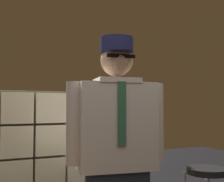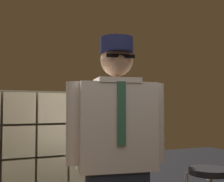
# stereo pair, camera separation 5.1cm
# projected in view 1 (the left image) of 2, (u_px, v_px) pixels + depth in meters

# --- Properties ---
(glass_block_wall) EXTENTS (1.71, 0.10, 1.43)m
(glass_block_wall) POSITION_uv_depth(u_px,v_px,m) (65.00, 171.00, 2.63)
(glass_block_wall) COLOR beige
(glass_block_wall) RESTS_ON ground
(standing_person) EXTENTS (0.70, 0.34, 1.74)m
(standing_person) POSITION_uv_depth(u_px,v_px,m) (117.00, 159.00, 2.00)
(standing_person) COLOR #1E2333
(standing_person) RESTS_ON ground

